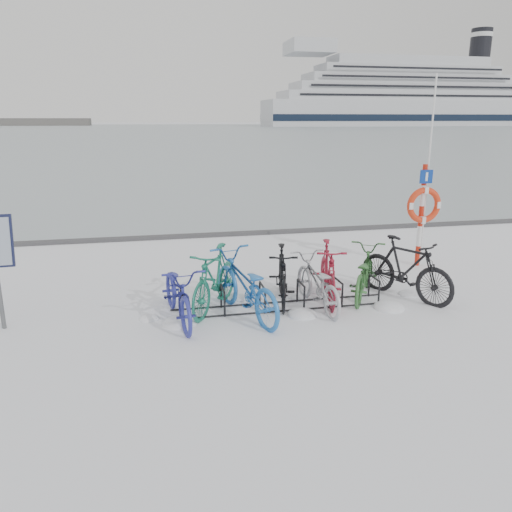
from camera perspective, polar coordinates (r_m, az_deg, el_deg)
ground at (r=9.17m, az=2.93°, el=-5.86°), size 900.00×900.00×0.00m
ice_sheet at (r=163.30m, az=-11.48°, el=13.98°), size 400.00×298.00×0.02m
quay_edge at (r=14.69m, az=-2.94°, el=2.53°), size 400.00×0.25×0.10m
bike_rack at (r=9.11m, az=2.95°, el=-4.80°), size 4.00×0.48×0.46m
lifebuoy_station at (r=11.96m, az=18.60°, el=5.51°), size 0.82×0.23×4.27m
cruise_ferry at (r=245.68m, az=16.54°, el=16.76°), size 129.38×24.42×42.51m
bike_0 at (r=8.55m, az=-8.88°, el=-3.89°), size 0.97×2.08×1.05m
bike_1 at (r=8.97m, az=-4.76°, el=-2.43°), size 1.45×1.96×1.17m
bike_2 at (r=8.62m, az=-1.27°, el=-3.19°), size 1.39×2.32×1.15m
bike_3 at (r=9.30m, az=3.00°, el=-2.04°), size 0.87×1.86×1.08m
bike_4 at (r=9.12m, az=6.99°, el=-2.83°), size 0.81×1.91×0.98m
bike_5 at (r=9.48m, az=8.23°, el=-1.65°), size 0.92×1.96×1.13m
bike_6 at (r=9.82m, az=12.20°, el=-1.67°), size 1.55×1.97×1.00m
bike_7 at (r=9.89m, az=16.76°, el=-1.23°), size 1.48×2.03×1.21m
snow_drifts at (r=9.15m, az=4.68°, el=-5.95°), size 5.40×1.69×0.20m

